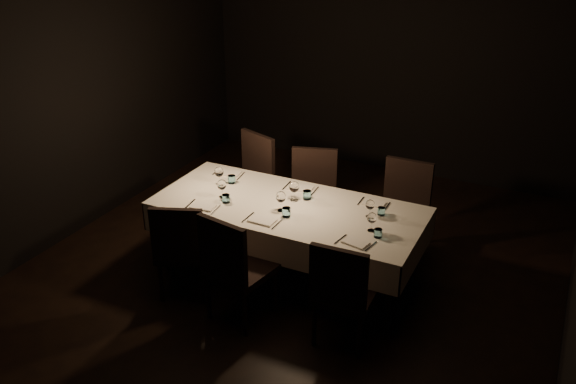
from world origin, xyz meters
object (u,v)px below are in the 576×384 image
at_px(chair_far_left, 250,177).
at_px(chair_far_right, 403,206).
at_px(chair_far_center, 313,192).
at_px(chair_near_left, 182,246).
at_px(chair_near_center, 234,265).
at_px(chair_near_right, 342,290).
at_px(dining_table, 288,213).

bearing_deg(chair_far_left, chair_far_right, 22.64).
height_order(chair_far_left, chair_far_right, chair_far_left).
bearing_deg(chair_far_right, chair_far_center, -174.16).
height_order(chair_near_left, chair_far_right, chair_far_right).
relative_size(chair_near_left, chair_near_center, 0.94).
height_order(chair_near_center, chair_far_right, chair_near_center).
bearing_deg(chair_near_right, chair_far_center, -60.16).
xyz_separation_m(chair_near_right, chair_far_right, (0.02, 1.61, 0.02)).
height_order(dining_table, chair_near_right, chair_near_right).
relative_size(chair_near_right, chair_far_center, 0.97).
xyz_separation_m(chair_near_center, chair_near_right, (0.94, 0.10, -0.03)).
bearing_deg(chair_near_left, chair_far_left, -106.15).
distance_m(chair_near_center, chair_near_right, 0.95).
relative_size(chair_near_left, chair_near_right, 0.99).
xyz_separation_m(chair_near_left, chair_far_right, (1.57, 1.60, 0.02)).
relative_size(chair_near_left, chair_far_center, 0.96).
height_order(chair_near_left, chair_far_left, chair_far_left).
bearing_deg(chair_far_left, chair_near_center, -44.95).
relative_size(dining_table, chair_far_center, 2.52).
distance_m(chair_near_left, chair_far_left, 1.53).
relative_size(chair_near_right, chair_far_left, 0.93).
bearing_deg(chair_far_center, chair_far_right, -11.61).
bearing_deg(chair_far_right, chair_near_center, -118.83).
bearing_deg(chair_near_right, chair_far_right, -92.44).
bearing_deg(chair_far_left, chair_near_left, -64.20).
bearing_deg(chair_near_right, chair_far_left, -43.68).
xyz_separation_m(chair_near_left, chair_far_left, (-0.16, 1.52, 0.04)).
height_order(dining_table, chair_near_left, chair_near_left).
bearing_deg(chair_near_left, chair_near_right, 157.62).
height_order(chair_near_right, chair_far_right, chair_far_right).
bearing_deg(chair_far_left, dining_table, -22.46).
distance_m(dining_table, chair_far_center, 0.79).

